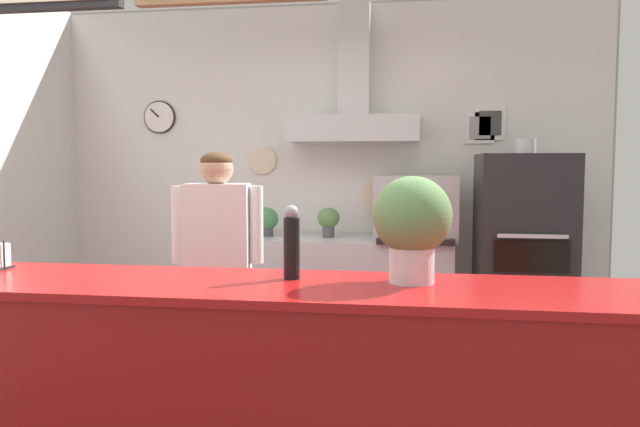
% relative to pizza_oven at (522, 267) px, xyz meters
% --- Properties ---
extents(back_wall_assembly, '(4.43, 2.70, 2.74)m').
position_rel_pizza_oven_xyz_m(back_wall_assembly, '(-1.44, 0.48, 0.71)').
color(back_wall_assembly, '#9E9E99').
rests_on(back_wall_assembly, ground_plane).
extents(service_counter, '(3.68, 0.59, 1.04)m').
position_rel_pizza_oven_xyz_m(service_counter, '(-1.46, -2.17, -0.25)').
color(service_counter, maroon).
rests_on(service_counter, ground_plane).
extents(back_prep_counter, '(1.76, 0.62, 0.91)m').
position_rel_pizza_oven_xyz_m(back_prep_counter, '(-1.33, 0.27, -0.32)').
color(back_prep_counter, silver).
rests_on(back_prep_counter, ground_plane).
extents(pizza_oven, '(0.61, 0.68, 1.64)m').
position_rel_pizza_oven_xyz_m(pizza_oven, '(0.00, 0.00, 0.00)').
color(pizza_oven, '#232326').
rests_on(pizza_oven, ground_plane).
extents(shop_worker, '(0.52, 0.27, 1.54)m').
position_rel_pizza_oven_xyz_m(shop_worker, '(-1.85, -0.94, 0.06)').
color(shop_worker, '#232328').
rests_on(shop_worker, ground_plane).
extents(espresso_machine, '(0.60, 0.56, 0.47)m').
position_rel_pizza_oven_xyz_m(espresso_machine, '(-0.72, 0.25, 0.37)').
color(espresso_machine, '#B7BABF').
rests_on(espresso_machine, back_prep_counter).
extents(potted_oregano, '(0.17, 0.17, 0.23)m').
position_rel_pizza_oven_xyz_m(potted_oregano, '(-1.37, 0.29, 0.28)').
color(potted_oregano, '#4C4C51').
rests_on(potted_oregano, back_prep_counter).
extents(potted_thyme, '(0.21, 0.21, 0.22)m').
position_rel_pizza_oven_xyz_m(potted_thyme, '(-1.87, 0.31, 0.26)').
color(potted_thyme, '#4C4C51').
rests_on(potted_thyme, back_prep_counter).
extents(basil_vase, '(0.28, 0.28, 0.38)m').
position_rel_pizza_oven_xyz_m(basil_vase, '(-0.74, -2.09, 0.48)').
color(basil_vase, silver).
rests_on(basil_vase, service_counter).
extents(pepper_grinder, '(0.06, 0.06, 0.28)m').
position_rel_pizza_oven_xyz_m(pepper_grinder, '(-1.18, -2.09, 0.41)').
color(pepper_grinder, black).
rests_on(pepper_grinder, service_counter).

